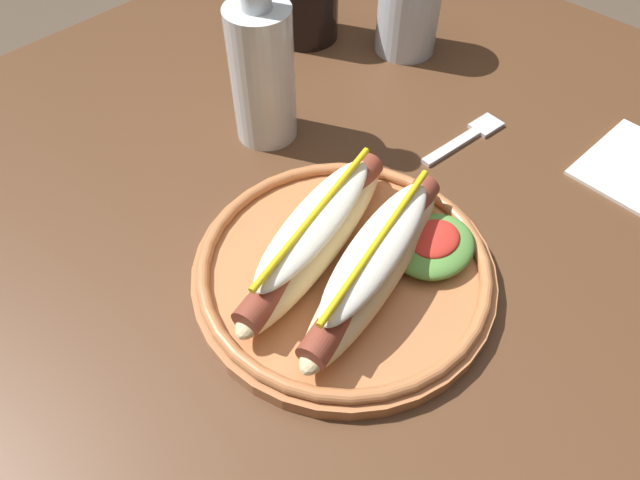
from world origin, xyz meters
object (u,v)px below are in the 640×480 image
object	(u,v)px
water_cup	(409,5)
glass_bottle	(262,66)
hot_dog_plate	(348,260)
fork	(468,137)

from	to	relation	value
water_cup	glass_bottle	bearing A→B (deg)	179.27
glass_bottle	hot_dog_plate	bearing A→B (deg)	-113.52
hot_dog_plate	glass_bottle	size ratio (longest dim) A/B	1.19
fork	glass_bottle	size ratio (longest dim) A/B	0.52
hot_dog_plate	glass_bottle	world-z (taller)	glass_bottle
fork	water_cup	distance (m)	0.20
hot_dog_plate	water_cup	bearing A→B (deg)	31.17
fork	water_cup	world-z (taller)	water_cup
hot_dog_plate	glass_bottle	distance (m)	0.23
water_cup	glass_bottle	size ratio (longest dim) A/B	0.54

